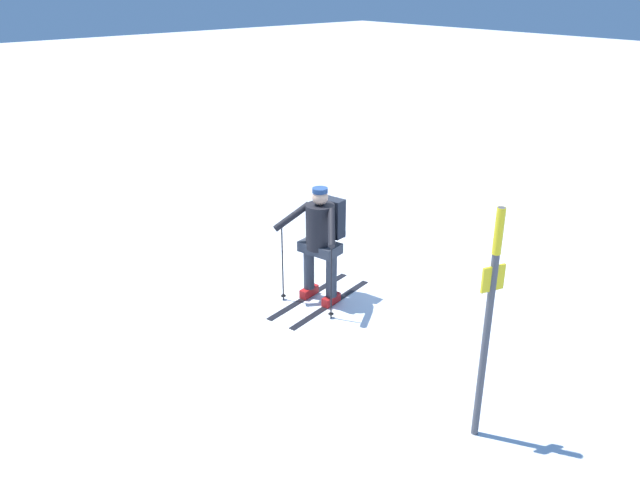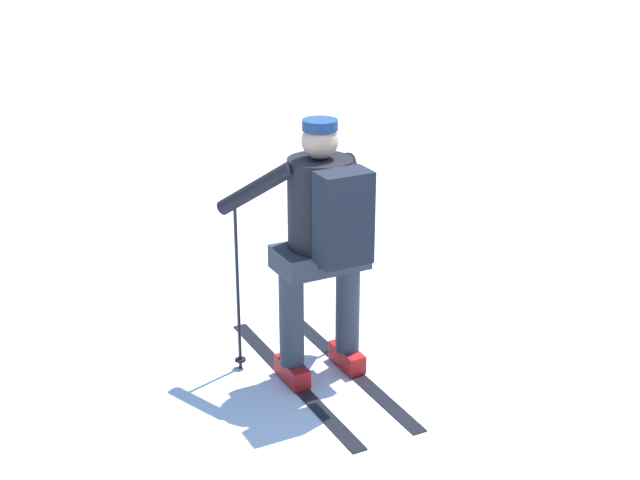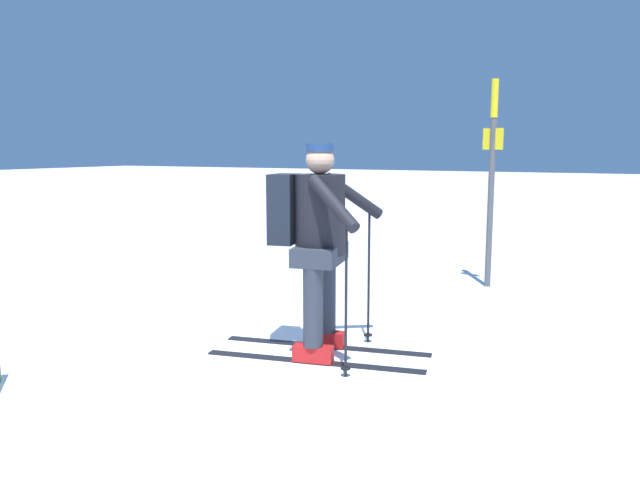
{
  "view_description": "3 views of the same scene",
  "coord_description": "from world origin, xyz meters",
  "views": [
    {
      "loc": [
        6.09,
        -5.49,
        4.15
      ],
      "look_at": [
        0.34,
        -0.5,
        0.9
      ],
      "focal_mm": 35.0,
      "sensor_mm": 36.0,
      "label": 1
    },
    {
      "loc": [
        1.69,
        4.21,
        2.82
      ],
      "look_at": [
        0.34,
        -0.5,
        0.9
      ],
      "focal_mm": 50.0,
      "sensor_mm": 36.0,
      "label": 2
    },
    {
      "loc": [
        -3.83,
        -2.62,
        1.59
      ],
      "look_at": [
        0.34,
        -0.5,
        0.9
      ],
      "focal_mm": 35.0,
      "sensor_mm": 36.0,
      "label": 3
    }
  ],
  "objects": [
    {
      "name": "skier",
      "position": [
        0.33,
        -0.47,
        0.95
      ],
      "size": [
        1.01,
        1.75,
        1.63
      ],
      "color": "black",
      "rests_on": "ground_plane"
    },
    {
      "name": "ground_plane",
      "position": [
        0.0,
        0.0,
        0.0
      ],
      "size": [
        80.0,
        80.0,
        0.0
      ],
      "primitive_type": "plane",
      "color": "white"
    },
    {
      "name": "trail_marker",
      "position": [
        3.39,
        -1.13,
        1.4
      ],
      "size": [
        0.09,
        0.24,
        2.36
      ],
      "color": "#4C4C51",
      "rests_on": "ground_plane"
    },
    {
      "name": "dropped_backpack",
      "position": [
        -1.4,
        1.18,
        0.17
      ],
      "size": [
        0.51,
        0.51,
        0.35
      ],
      "color": "#4C6B38",
      "rests_on": "ground_plane"
    }
  ]
}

